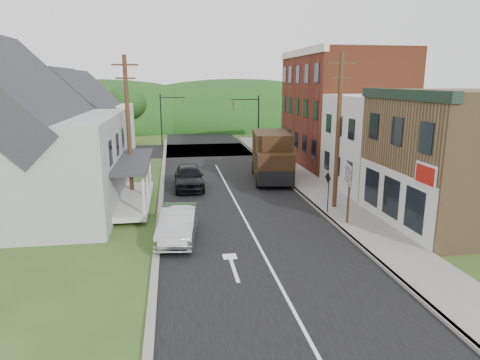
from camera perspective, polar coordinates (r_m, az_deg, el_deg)
name	(u,v)px	position (r m, az deg, el deg)	size (l,w,h in m)	color
ground	(253,234)	(21.43, 1.69, -7.25)	(120.00, 120.00, 0.00)	#2D4719
road	(227,186)	(30.88, -1.73, -0.86)	(9.00, 90.00, 0.02)	black
cross_road	(208,150)	(47.47, -4.35, 4.03)	(60.00, 9.00, 0.02)	black
sidewalk_right	(314,189)	(30.28, 9.90, -1.20)	(2.80, 55.00, 0.15)	slate
curb_right	(296,190)	(29.88, 7.45, -1.30)	(0.20, 55.00, 0.15)	slate
curb_left	(161,195)	(28.72, -10.47, -2.04)	(0.30, 55.00, 0.12)	slate
storefront_tan	(467,159)	(25.14, 28.00, 2.52)	(8.00, 8.00, 7.00)	brown
storefront_white	(394,143)	(31.40, 19.83, 4.64)	(8.00, 7.00, 6.50)	silver
storefront_red	(342,109)	(39.78, 13.45, 9.22)	(8.00, 12.00, 10.00)	brown
house_gray	(26,139)	(27.21, -26.65, 4.93)	(10.20, 12.24, 8.35)	#949699
house_blue	(83,128)	(37.63, -20.18, 6.57)	(7.14, 8.16, 7.28)	#8DA2C1
house_cream	(95,118)	(46.54, -18.71, 7.79)	(7.14, 8.16, 7.28)	beige
utility_pole_right	(338,131)	(25.20, 12.95, 6.41)	(1.60, 0.26, 9.00)	#472D19
utility_pole_left	(128,126)	(28.01, -14.67, 6.95)	(1.60, 0.26, 9.00)	#472D19
traffic_signal_right	(252,118)	(44.13, 1.58, 8.30)	(2.87, 0.20, 6.00)	black
traffic_signal_left	(167,114)	(50.37, -9.70, 8.71)	(2.87, 0.20, 6.00)	black
tree_left_d	(126,103)	(52.06, -14.98, 9.84)	(4.80, 4.80, 6.94)	#382616
forested_ridge	(194,125)	(75.20, -6.13, 7.34)	(90.00, 30.00, 16.00)	#113710
silver_sedan	(178,224)	(20.71, -8.22, -5.83)	(1.65, 4.73, 1.56)	#ACADB1
dark_sedan	(189,177)	(30.27, -6.84, 0.40)	(1.99, 4.94, 1.68)	black
delivery_van	(272,157)	(32.55, 4.26, 3.13)	(3.40, 6.77, 3.63)	black
route_sign_cluster	(348,184)	(22.82, 14.26, -0.48)	(0.49, 1.82, 3.24)	#472D19
warning_sign	(328,187)	(24.51, 11.67, -0.88)	(0.15, 0.64, 2.34)	black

